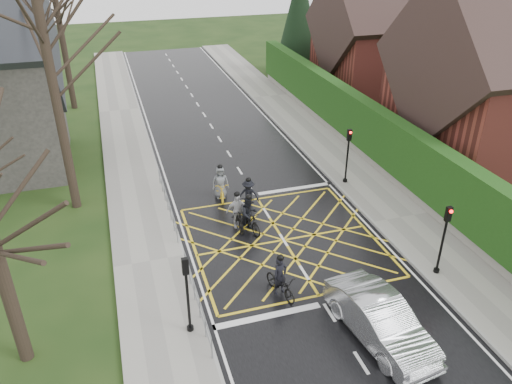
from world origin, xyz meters
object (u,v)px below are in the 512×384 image
cyclist_mid (249,199)px  cyclist_lead (221,186)px  cyclist_rear (281,282)px  car (380,320)px  cyclist_back (249,217)px  cyclist_front (238,215)px

cyclist_mid → cyclist_lead: 1.97m
cyclist_rear → cyclist_mid: cyclist_mid is taller
cyclist_mid → car: 9.82m
cyclist_rear → car: cyclist_rear is taller
cyclist_back → cyclist_lead: bearing=84.4°
cyclist_rear → cyclist_front: bearing=77.8°
cyclist_front → car: cyclist_front is taller
cyclist_lead → car: cyclist_lead is taller
cyclist_front → cyclist_lead: size_ratio=0.94×
cyclist_rear → cyclist_lead: cyclist_lead is taller
cyclist_back → cyclist_lead: (-0.52, 3.45, -0.06)m
cyclist_rear → cyclist_back: bearing=72.7°
cyclist_back → cyclist_mid: size_ratio=0.98×
cyclist_front → cyclist_mid: bearing=55.2°
cyclist_mid → cyclist_lead: bearing=144.6°
cyclist_back → cyclist_front: cyclist_front is taller
cyclist_rear → car: size_ratio=0.41×
cyclist_back → cyclist_front: (-0.45, 0.42, -0.02)m
car → cyclist_front: bearing=100.8°
cyclist_back → cyclist_lead: cyclist_lead is taller
cyclist_rear → cyclist_mid: (0.62, 6.46, 0.09)m
cyclist_lead → cyclist_rear: bearing=-80.8°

